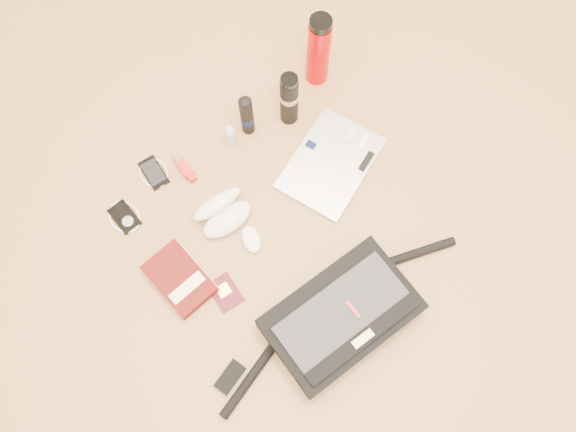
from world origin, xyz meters
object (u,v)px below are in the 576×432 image
at_px(book, 180,278).
at_px(thermos_red, 318,51).
at_px(laptop, 331,163).
at_px(messenger_bag, 341,317).
at_px(thermos_black, 289,99).

height_order(book, thermos_red, thermos_red).
xyz_separation_m(laptop, book, (-0.61, -0.05, 0.01)).
xyz_separation_m(book, thermos_red, (0.78, 0.36, 0.13)).
bearing_deg(book, messenger_bag, -56.48).
bearing_deg(thermos_red, laptop, -117.85).
relative_size(thermos_black, thermos_red, 0.78).
distance_m(messenger_bag, book, 0.50).
bearing_deg(thermos_red, book, -155.27).
bearing_deg(thermos_black, laptop, -87.31).
height_order(messenger_bag, book, messenger_bag).
xyz_separation_m(laptop, thermos_red, (0.16, 0.31, 0.14)).
height_order(book, thermos_black, thermos_black).
distance_m(laptop, book, 0.62).
xyz_separation_m(messenger_bag, thermos_red, (0.45, 0.74, 0.09)).
distance_m(messenger_bag, laptop, 0.52).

